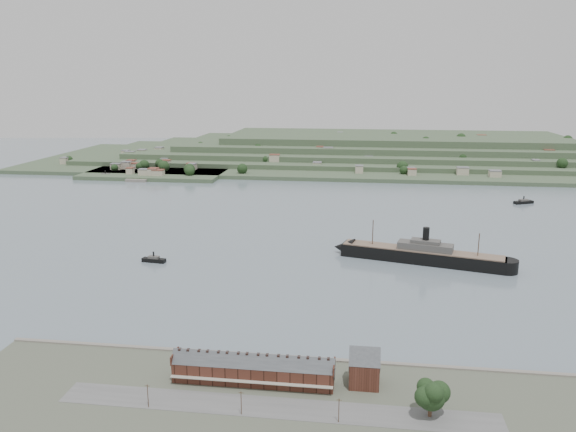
# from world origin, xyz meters

# --- Properties ---
(ground) EXTENTS (1400.00, 1400.00, 0.00)m
(ground) POSITION_xyz_m (0.00, 0.00, 0.00)
(ground) COLOR slate
(ground) RESTS_ON ground
(near_shore) EXTENTS (220.00, 80.00, 2.60)m
(near_shore) POSITION_xyz_m (0.00, -186.75, 1.01)
(near_shore) COLOR #4C5142
(near_shore) RESTS_ON ground
(terrace_row) EXTENTS (55.60, 9.80, 11.07)m
(terrace_row) POSITION_xyz_m (-10.00, -168.02, 6.84)
(terrace_row) COLOR #432117
(terrace_row) RESTS_ON ground
(gabled_building) EXTENTS (10.40, 10.18, 14.09)m
(gabled_building) POSITION_xyz_m (27.50, -164.00, 8.19)
(gabled_building) COLOR #432117
(gabled_building) RESTS_ON ground
(far_peninsula) EXTENTS (760.00, 309.00, 30.00)m
(far_peninsula) POSITION_xyz_m (27.91, 393.10, 11.88)
(far_peninsula) COLOR #3E5337
(far_peninsula) RESTS_ON ground
(steamship) EXTENTS (103.06, 36.39, 25.12)m
(steamship) POSITION_xyz_m (57.46, -21.74, 4.64)
(steamship) COLOR black
(steamship) RESTS_ON ground
(tugboat) EXTENTS (14.30, 5.35, 6.28)m
(tugboat) POSITION_xyz_m (-93.02, -42.39, 1.53)
(tugboat) COLOR black
(tugboat) RESTS_ON ground
(ferry_west) EXTENTS (20.75, 8.00, 7.58)m
(ferry_west) POSITION_xyz_m (-248.11, 225.00, 1.83)
(ferry_west) COLOR black
(ferry_west) RESTS_ON ground
(ferry_east) EXTENTS (17.63, 11.45, 6.45)m
(ferry_east) POSITION_xyz_m (161.12, 149.01, 1.55)
(ferry_east) COLOR black
(ferry_east) RESTS_ON ground
(fig_tree) EXTENTS (11.10, 9.61, 12.39)m
(fig_tree) POSITION_xyz_m (47.96, -180.56, 9.56)
(fig_tree) COLOR #483121
(fig_tree) RESTS_ON ground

